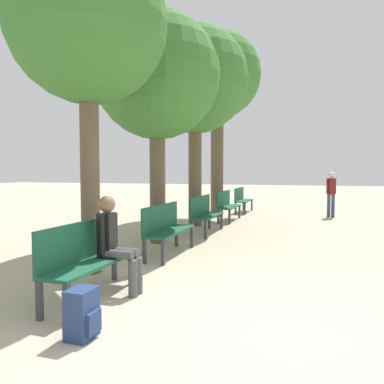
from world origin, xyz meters
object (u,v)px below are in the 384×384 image
tree_row_2 (195,81)px  pedestrian_near (331,191)px  bench_row_2 (204,212)px  person_seated (115,241)px  bench_row_4 (242,198)px  tree_row_0 (88,26)px  bench_row_0 (88,254)px  tree_row_1 (157,77)px  bench_row_1 (166,226)px  bench_row_3 (227,203)px  tree_row_3 (217,77)px  backpack (82,314)px

tree_row_2 → pedestrian_near: 6.09m
bench_row_2 → person_seated: size_ratio=1.30×
bench_row_4 → tree_row_0: (-0.64, -9.32, 3.26)m
bench_row_2 → tree_row_2: (-0.64, 1.23, 3.64)m
tree_row_0 → bench_row_0: bearing=-58.5°
tree_row_2 → tree_row_1: bearing=-90.0°
bench_row_1 → tree_row_0: 3.66m
tree_row_0 → tree_row_1: size_ratio=1.00×
tree_row_2 → bench_row_1: bearing=-80.5°
bench_row_1 → bench_row_3: (0.00, 5.18, 0.00)m
bench_row_0 → bench_row_2: size_ratio=1.00×
bench_row_4 → tree_row_2: bearing=-99.2°
bench_row_0 → pedestrian_near: size_ratio=1.05×
tree_row_0 → tree_row_3: 8.00m
bench_row_0 → tree_row_2: bearing=95.7°
bench_row_2 → person_seated: 4.91m
tree_row_0 → person_seated: bearing=-41.2°
bench_row_4 → pedestrian_near: bearing=-10.4°
tree_row_0 → bench_row_3: bearing=84.6°
bench_row_3 → tree_row_0: size_ratio=0.33×
bench_row_4 → person_seated: (0.23, -10.08, 0.13)m
pedestrian_near → bench_row_0: bearing=-108.3°
bench_row_3 → backpack: bench_row_3 is taller
bench_row_2 → tree_row_2: size_ratio=0.29×
bench_row_2 → tree_row_2: tree_row_2 is taller
bench_row_4 → pedestrian_near: size_ratio=1.05×
bench_row_4 → tree_row_1: size_ratio=0.33×
bench_row_0 → person_seated: 0.38m
bench_row_1 → tree_row_1: bearing=120.6°
bench_row_2 → tree_row_1: tree_row_1 is taller
bench_row_1 → person_seated: 2.33m
bench_row_0 → pedestrian_near: (3.23, 9.76, 0.35)m
backpack → tree_row_2: bearing=99.6°
bench_row_2 → bench_row_4: same height
bench_row_3 → tree_row_2: size_ratio=0.29×
tree_row_0 → person_seated: 3.34m
bench_row_4 → person_seated: person_seated is taller
bench_row_0 → bench_row_1: bearing=90.0°
bench_row_0 → tree_row_2: 7.39m
tree_row_2 → backpack: 8.49m
tree_row_2 → backpack: (1.25, -7.41, -3.96)m
tree_row_2 → person_seated: 7.11m
bench_row_0 → backpack: 1.22m
bench_row_1 → tree_row_2: 5.31m
tree_row_0 → pedestrian_near: (3.87, 8.72, -2.91)m
tree_row_2 → backpack: bearing=-80.4°
bench_row_2 → bench_row_3: 2.59m
bench_row_0 → bench_row_1: (0.00, 2.59, 0.00)m
bench_row_1 → backpack: bearing=-80.4°
person_seated → tree_row_1: bearing=104.4°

